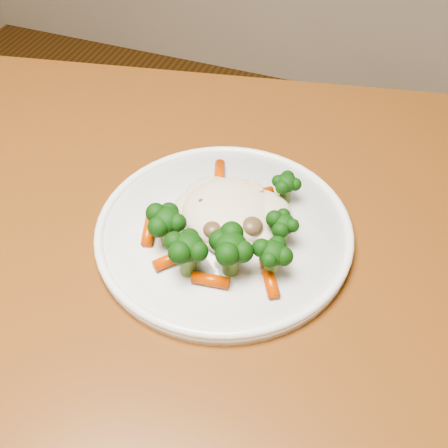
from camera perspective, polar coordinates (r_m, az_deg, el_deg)
name	(u,v)px	position (r m, az deg, el deg)	size (l,w,h in m)	color
dining_table	(295,342)	(0.66, 7.27, -11.78)	(1.25, 0.96, 0.75)	brown
plate	(224,233)	(0.60, 0.00, -0.89)	(0.27, 0.27, 0.01)	white
meal	(228,222)	(0.57, 0.36, 0.22)	(0.17, 0.19, 0.05)	beige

